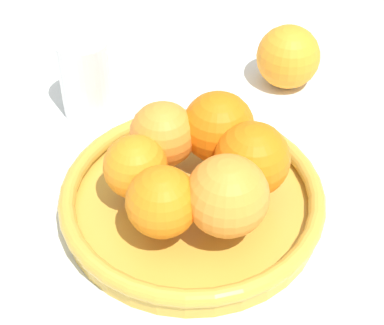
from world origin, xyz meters
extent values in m
plane|color=silver|center=(0.00, 0.00, 0.00)|extent=(4.00, 4.00, 0.00)
cylinder|color=gold|center=(0.00, 0.00, 0.01)|extent=(0.27, 0.27, 0.02)
torus|color=gold|center=(0.00, 0.00, 0.03)|extent=(0.28, 0.28, 0.02)
sphere|color=orange|center=(0.01, 0.06, 0.07)|extent=(0.08, 0.08, 0.08)
sphere|color=orange|center=(-0.05, 0.04, 0.07)|extent=(0.08, 0.08, 0.08)
sphere|color=orange|center=(-0.05, -0.02, 0.07)|extent=(0.07, 0.07, 0.07)
sphere|color=orange|center=(-0.01, -0.06, 0.07)|extent=(0.07, 0.07, 0.07)
sphere|color=orange|center=(0.05, -0.04, 0.07)|extent=(0.07, 0.07, 0.07)
sphere|color=orange|center=(0.05, 0.03, 0.08)|extent=(0.08, 0.08, 0.08)
sphere|color=orange|center=(-0.21, 0.16, 0.04)|extent=(0.08, 0.08, 0.08)
cylinder|color=white|center=(-0.19, -0.10, 0.05)|extent=(0.06, 0.06, 0.11)
camera|label=1|loc=(0.47, -0.07, 0.51)|focal=60.00mm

